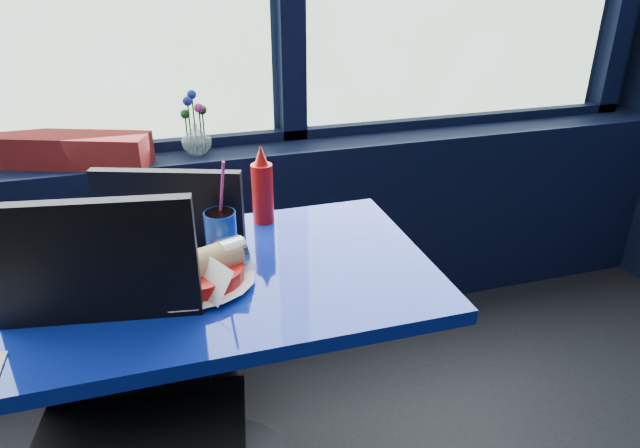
{
  "coord_description": "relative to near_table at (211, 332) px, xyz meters",
  "views": [
    {
      "loc": [
        0.22,
        0.68,
        1.52
      ],
      "look_at": [
        0.61,
        1.98,
        0.86
      ],
      "focal_mm": 32.0,
      "sensor_mm": 36.0,
      "label": 1
    }
  ],
  "objects": [
    {
      "name": "window_sill",
      "position": [
        -0.3,
        0.87,
        -0.17
      ],
      "size": [
        5.0,
        0.26,
        0.8
      ],
      "primitive_type": "cube",
      "color": "black",
      "rests_on": "ground"
    },
    {
      "name": "near_table",
      "position": [
        0.0,
        0.0,
        0.0
      ],
      "size": [
        1.2,
        0.7,
        0.75
      ],
      "color": "black",
      "rests_on": "ground"
    },
    {
      "name": "chair_near_front",
      "position": [
        -0.22,
        -0.26,
        0.03
      ],
      "size": [
        0.54,
        0.55,
        1.05
      ],
      "rotation": [
        0.0,
        0.0,
        -0.16
      ],
      "color": "black",
      "rests_on": "ground"
    },
    {
      "name": "chair_near_back",
      "position": [
        -0.11,
        0.32,
        -0.01
      ],
      "size": [
        0.56,
        0.56,
        0.98
      ],
      "rotation": [
        0.0,
        0.0,
        2.8
      ],
      "color": "black",
      "rests_on": "ground"
    },
    {
      "name": "planter_box",
      "position": [
        -0.39,
        0.85,
        0.29
      ],
      "size": [
        0.6,
        0.34,
        0.12
      ],
      "primitive_type": "cube",
      "rotation": [
        0.0,
        0.0,
        -0.36
      ],
      "color": "maroon",
      "rests_on": "window_sill"
    },
    {
      "name": "flower_vase",
      "position": [
        0.07,
        0.85,
        0.31
      ],
      "size": [
        0.14,
        0.15,
        0.24
      ],
      "rotation": [
        0.0,
        0.0,
        0.25
      ],
      "color": "silver",
      "rests_on": "window_sill"
    },
    {
      "name": "food_basket",
      "position": [
        -0.03,
        -0.05,
        0.22
      ],
      "size": [
        0.29,
        0.28,
        0.1
      ],
      "rotation": [
        0.0,
        0.0,
        -0.07
      ],
      "color": "red",
      "rests_on": "near_table"
    },
    {
      "name": "ketchup_bottle",
      "position": [
        0.21,
        0.28,
        0.29
      ],
      "size": [
        0.07,
        0.07,
        0.25
      ],
      "color": "red",
      "rests_on": "near_table"
    },
    {
      "name": "soda_cup",
      "position": [
        0.06,
        0.08,
        0.25
      ],
      "size": [
        0.09,
        0.09,
        0.29
      ],
      "rotation": [
        0.0,
        0.0,
        -0.27
      ],
      "color": "#0D3498",
      "rests_on": "near_table"
    }
  ]
}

